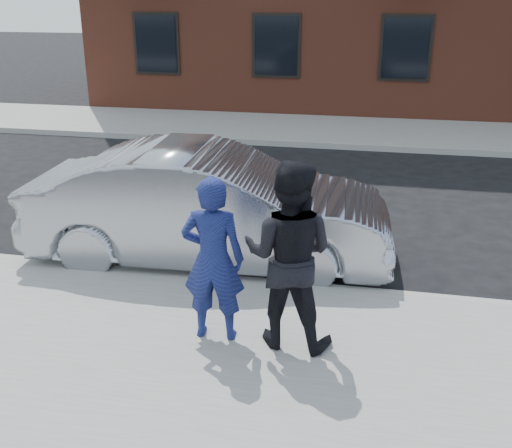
# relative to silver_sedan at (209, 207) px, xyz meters

# --- Properties ---
(ground) EXTENTS (100.00, 100.00, 0.00)m
(ground) POSITION_rel_silver_sedan_xyz_m (2.81, -2.30, -0.85)
(ground) COLOR black
(ground) RESTS_ON ground
(near_sidewalk) EXTENTS (50.00, 3.50, 0.15)m
(near_sidewalk) POSITION_rel_silver_sedan_xyz_m (2.81, -2.55, -0.78)
(near_sidewalk) COLOR gray
(near_sidewalk) RESTS_ON ground
(near_curb) EXTENTS (50.00, 0.10, 0.15)m
(near_curb) POSITION_rel_silver_sedan_xyz_m (2.81, -0.75, -0.78)
(near_curb) COLOR #999691
(near_curb) RESTS_ON ground
(far_sidewalk) EXTENTS (50.00, 3.50, 0.15)m
(far_sidewalk) POSITION_rel_silver_sedan_xyz_m (2.81, 8.95, -0.78)
(far_sidewalk) COLOR gray
(far_sidewalk) RESTS_ON ground
(far_curb) EXTENTS (50.00, 0.10, 0.15)m
(far_curb) POSITION_rel_silver_sedan_xyz_m (2.81, 7.15, -0.78)
(far_curb) COLOR #999691
(far_curb) RESTS_ON ground
(silver_sedan) EXTENTS (5.26, 2.09, 1.70)m
(silver_sedan) POSITION_rel_silver_sedan_xyz_m (0.00, 0.00, 0.00)
(silver_sedan) COLOR #999BA3
(silver_sedan) RESTS_ON ground
(man_hoodie) EXTENTS (0.71, 0.53, 1.85)m
(man_hoodie) POSITION_rel_silver_sedan_xyz_m (0.67, -2.21, 0.22)
(man_hoodie) COLOR navy
(man_hoodie) RESTS_ON near_sidewalk
(man_peacoat) EXTENTS (1.06, 0.87, 2.05)m
(man_peacoat) POSITION_rel_silver_sedan_xyz_m (1.47, -2.16, 0.32)
(man_peacoat) COLOR black
(man_peacoat) RESTS_ON near_sidewalk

